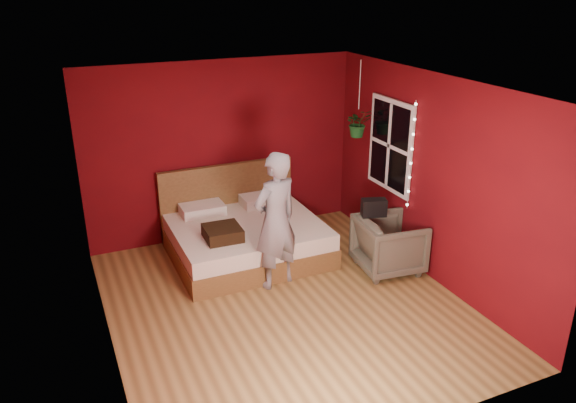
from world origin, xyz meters
name	(u,v)px	position (x,y,z in m)	size (l,w,h in m)	color
floor	(285,304)	(0.00, 0.00, 0.00)	(4.50, 4.50, 0.00)	olive
room_walls	(285,171)	(0.00, 0.00, 1.68)	(4.04, 4.54, 2.62)	#610A0F
window	(390,146)	(1.97, 0.90, 1.50)	(0.05, 0.97, 1.27)	white
fairy_lights	(411,156)	(1.94, 0.37, 1.50)	(0.04, 0.04, 1.45)	silver
bed	(245,235)	(0.01, 1.44, 0.29)	(2.02, 1.72, 1.11)	brown
person	(276,221)	(0.09, 0.50, 0.88)	(0.64, 0.42, 1.75)	gray
armchair	(389,245)	(1.60, 0.24, 0.37)	(0.78, 0.80, 0.73)	#5B5848
handbag	(374,207)	(1.46, 0.43, 0.85)	(0.32, 0.16, 0.23)	black
throw_pillow	(223,233)	(-0.43, 1.02, 0.59)	(0.46, 0.46, 0.16)	black
hanging_plant	(358,123)	(1.74, 1.40, 1.72)	(0.38, 0.34, 1.08)	silver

